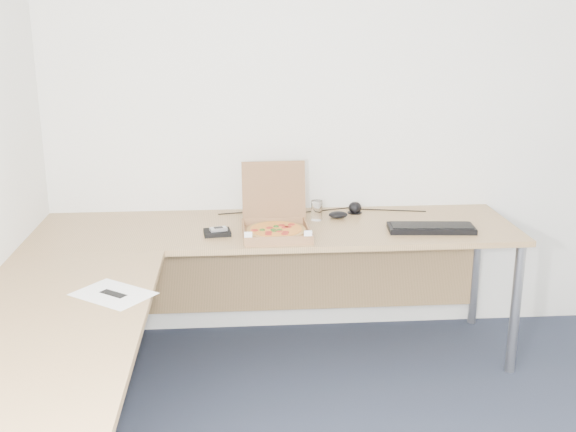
{
  "coord_description": "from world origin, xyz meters",
  "views": [
    {
      "loc": [
        -0.71,
        -2.04,
        1.79
      ],
      "look_at": [
        -0.45,
        1.28,
        0.82
      ],
      "focal_mm": 42.99,
      "sensor_mm": 36.0,
      "label": 1
    }
  ],
  "objects": [
    {
      "name": "desk",
      "position": [
        -0.82,
        0.97,
        0.7
      ],
      "size": [
        2.5,
        2.2,
        0.73
      ],
      "color": "#A6804F",
      "rests_on": "ground"
    },
    {
      "name": "keyboard",
      "position": [
        0.28,
        1.26,
        0.74
      ],
      "size": [
        0.45,
        0.19,
        0.03
      ],
      "primitive_type": "cube",
      "rotation": [
        0.0,
        0.0,
        -0.08
      ],
      "color": "black",
      "rests_on": "desk"
    },
    {
      "name": "mouse",
      "position": [
        -0.16,
        1.53,
        0.75
      ],
      "size": [
        0.12,
        0.1,
        0.04
      ],
      "primitive_type": "ellipsoid",
      "rotation": [
        0.0,
        0.0,
        0.32
      ],
      "color": "black",
      "rests_on": "desk"
    },
    {
      "name": "wallet",
      "position": [
        -0.81,
        1.28,
        0.74
      ],
      "size": [
        0.14,
        0.12,
        0.02
      ],
      "primitive_type": "cube",
      "rotation": [
        0.0,
        0.0,
        0.12
      ],
      "color": "black",
      "rests_on": "desk"
    },
    {
      "name": "drinking_glass",
      "position": [
        -0.28,
        1.5,
        0.78
      ],
      "size": [
        0.06,
        0.06,
        0.11
      ],
      "primitive_type": "cylinder",
      "color": "silver",
      "rests_on": "desk"
    },
    {
      "name": "cable_bundle",
      "position": [
        -0.25,
        1.67,
        0.73
      ],
      "size": [
        0.56,
        0.12,
        0.01
      ],
      "primitive_type": null,
      "rotation": [
        0.0,
        0.0,
        0.14
      ],
      "color": "black",
      "rests_on": "desk"
    },
    {
      "name": "paper_sheet",
      "position": [
        -1.2,
        0.54,
        0.73
      ],
      "size": [
        0.36,
        0.35,
        0.0
      ],
      "primitive_type": "cube",
      "rotation": [
        0.0,
        0.0,
        -0.64
      ],
      "color": "white",
      "rests_on": "desk"
    },
    {
      "name": "room_shell",
      "position": [
        0.0,
        0.0,
        1.25
      ],
      "size": [
        3.5,
        3.5,
        2.5
      ],
      "primitive_type": null,
      "color": "white",
      "rests_on": "ground"
    },
    {
      "name": "pizza_box",
      "position": [
        -0.51,
        1.26,
        0.77
      ],
      "size": [
        0.33,
        0.38,
        0.34
      ],
      "rotation": [
        0.0,
        0.0,
        0.03
      ],
      "color": "#90623D",
      "rests_on": "desk"
    },
    {
      "name": "dome_speaker",
      "position": [
        -0.05,
        1.62,
        0.76
      ],
      "size": [
        0.08,
        0.08,
        0.07
      ],
      "primitive_type": "ellipsoid",
      "color": "black",
      "rests_on": "desk"
    },
    {
      "name": "phone",
      "position": [
        -0.8,
        1.28,
        0.76
      ],
      "size": [
        0.09,
        0.06,
        0.02
      ],
      "primitive_type": "cube",
      "rotation": [
        0.0,
        0.0,
        0.27
      ],
      "color": "#B2B5BA",
      "rests_on": "wallet"
    }
  ]
}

